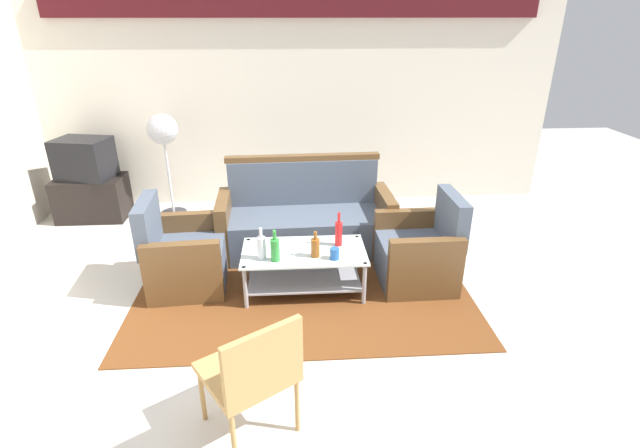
{
  "coord_description": "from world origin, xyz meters",
  "views": [
    {
      "loc": [
        -0.11,
        -3.0,
        2.33
      ],
      "look_at": [
        0.13,
        0.72,
        0.65
      ],
      "focal_mm": 26.22,
      "sensor_mm": 36.0,
      "label": 1
    }
  ],
  "objects_px": {
    "armchair_left": "(184,257)",
    "bottle_green": "(275,249)",
    "cup": "(335,254)",
    "pedestal_fan": "(163,135)",
    "coffee_table": "(304,264)",
    "tv_stand": "(92,198)",
    "bottle_clear": "(261,247)",
    "bottle_brown": "(315,247)",
    "wicker_chair": "(254,370)",
    "armchair_right": "(419,253)",
    "couch": "(305,222)",
    "television": "(84,159)",
    "bottle_red": "(339,233)"
  },
  "relations": [
    {
      "from": "armchair_left",
      "to": "pedestal_fan",
      "type": "bearing_deg",
      "value": -167.86
    },
    {
      "from": "armchair_left",
      "to": "coffee_table",
      "type": "xyz_separation_m",
      "value": [
        1.1,
        -0.18,
        -0.02
      ]
    },
    {
      "from": "bottle_clear",
      "to": "pedestal_fan",
      "type": "height_order",
      "value": "pedestal_fan"
    },
    {
      "from": "couch",
      "to": "coffee_table",
      "type": "distance_m",
      "value": 0.85
    },
    {
      "from": "couch",
      "to": "bottle_clear",
      "type": "distance_m",
      "value": 1.07
    },
    {
      "from": "pedestal_fan",
      "to": "television",
      "type": "bearing_deg",
      "value": -177.14
    },
    {
      "from": "bottle_clear",
      "to": "cup",
      "type": "xyz_separation_m",
      "value": [
        0.62,
        -0.05,
        -0.06
      ]
    },
    {
      "from": "armchair_left",
      "to": "tv_stand",
      "type": "height_order",
      "value": "armchair_left"
    },
    {
      "from": "bottle_red",
      "to": "television",
      "type": "xyz_separation_m",
      "value": [
        -2.87,
        1.77,
        0.23
      ]
    },
    {
      "from": "bottle_clear",
      "to": "cup",
      "type": "height_order",
      "value": "bottle_clear"
    },
    {
      "from": "bottle_brown",
      "to": "couch",
      "type": "bearing_deg",
      "value": 93.21
    },
    {
      "from": "couch",
      "to": "bottle_brown",
      "type": "xyz_separation_m",
      "value": [
        0.05,
        -0.96,
        0.18
      ]
    },
    {
      "from": "armchair_right",
      "to": "pedestal_fan",
      "type": "xyz_separation_m",
      "value": [
        -2.68,
        1.8,
        0.73
      ]
    },
    {
      "from": "cup",
      "to": "pedestal_fan",
      "type": "distance_m",
      "value": 2.84
    },
    {
      "from": "wicker_chair",
      "to": "coffee_table",
      "type": "bearing_deg",
      "value": 45.19
    },
    {
      "from": "bottle_clear",
      "to": "bottle_green",
      "type": "relative_size",
      "value": 1.02
    },
    {
      "from": "couch",
      "to": "tv_stand",
      "type": "distance_m",
      "value": 2.78
    },
    {
      "from": "armchair_right",
      "to": "coffee_table",
      "type": "xyz_separation_m",
      "value": [
        -1.08,
        -0.12,
        -0.02
      ]
    },
    {
      "from": "bottle_clear",
      "to": "television",
      "type": "xyz_separation_m",
      "value": [
        -2.19,
        1.99,
        0.24
      ]
    },
    {
      "from": "coffee_table",
      "to": "tv_stand",
      "type": "xyz_separation_m",
      "value": [
        -2.55,
        1.86,
        -0.01
      ]
    },
    {
      "from": "couch",
      "to": "pedestal_fan",
      "type": "xyz_separation_m",
      "value": [
        -1.64,
        1.06,
        0.7
      ]
    },
    {
      "from": "armchair_left",
      "to": "bottle_green",
      "type": "height_order",
      "value": "armchair_left"
    },
    {
      "from": "armchair_right",
      "to": "pedestal_fan",
      "type": "height_order",
      "value": "pedestal_fan"
    },
    {
      "from": "cup",
      "to": "wicker_chair",
      "type": "relative_size",
      "value": 0.12
    },
    {
      "from": "couch",
      "to": "bottle_brown",
      "type": "height_order",
      "value": "couch"
    },
    {
      "from": "bottle_red",
      "to": "pedestal_fan",
      "type": "relative_size",
      "value": 0.25
    },
    {
      "from": "armchair_left",
      "to": "bottle_clear",
      "type": "relative_size",
      "value": 2.96
    },
    {
      "from": "bottle_clear",
      "to": "wicker_chair",
      "type": "xyz_separation_m",
      "value": [
        0.03,
        -1.48,
        -0.02
      ]
    },
    {
      "from": "cup",
      "to": "armchair_right",
      "type": "bearing_deg",
      "value": 18.97
    },
    {
      "from": "bottle_clear",
      "to": "tv_stand",
      "type": "xyz_separation_m",
      "value": [
        -2.19,
        1.98,
        -0.26
      ]
    },
    {
      "from": "armchair_left",
      "to": "armchair_right",
      "type": "relative_size",
      "value": 1.0
    },
    {
      "from": "coffee_table",
      "to": "bottle_clear",
      "type": "height_order",
      "value": "bottle_clear"
    },
    {
      "from": "couch",
      "to": "bottle_red",
      "type": "xyz_separation_m",
      "value": [
        0.28,
        -0.76,
        0.22
      ]
    },
    {
      "from": "bottle_clear",
      "to": "cup",
      "type": "distance_m",
      "value": 0.63
    },
    {
      "from": "bottle_red",
      "to": "wicker_chair",
      "type": "distance_m",
      "value": 1.82
    },
    {
      "from": "bottle_brown",
      "to": "bottle_clear",
      "type": "bearing_deg",
      "value": -178.97
    },
    {
      "from": "bottle_green",
      "to": "couch",
      "type": "bearing_deg",
      "value": 74.05
    },
    {
      "from": "couch",
      "to": "television",
      "type": "xyz_separation_m",
      "value": [
        -2.59,
        1.01,
        0.44
      ]
    },
    {
      "from": "couch",
      "to": "television",
      "type": "distance_m",
      "value": 2.82
    },
    {
      "from": "bottle_green",
      "to": "cup",
      "type": "xyz_separation_m",
      "value": [
        0.51,
        -0.0,
        -0.06
      ]
    },
    {
      "from": "tv_stand",
      "to": "pedestal_fan",
      "type": "xyz_separation_m",
      "value": [
        0.95,
        0.05,
        0.75
      ]
    },
    {
      "from": "tv_stand",
      "to": "wicker_chair",
      "type": "bearing_deg",
      "value": -57.44
    },
    {
      "from": "couch",
      "to": "tv_stand",
      "type": "bearing_deg",
      "value": -23.31
    },
    {
      "from": "television",
      "to": "bottle_brown",
      "type": "bearing_deg",
      "value": 155.16
    },
    {
      "from": "tv_stand",
      "to": "couch",
      "type": "bearing_deg",
      "value": -21.32
    },
    {
      "from": "bottle_green",
      "to": "pedestal_fan",
      "type": "xyz_separation_m",
      "value": [
        -1.35,
        2.08,
        0.5
      ]
    },
    {
      "from": "bottle_green",
      "to": "bottle_brown",
      "type": "relative_size",
      "value": 1.19
    },
    {
      "from": "couch",
      "to": "bottle_green",
      "type": "distance_m",
      "value": 1.07
    },
    {
      "from": "bottle_green",
      "to": "cup",
      "type": "bearing_deg",
      "value": -0.52
    },
    {
      "from": "television",
      "to": "wicker_chair",
      "type": "distance_m",
      "value": 4.12
    }
  ]
}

